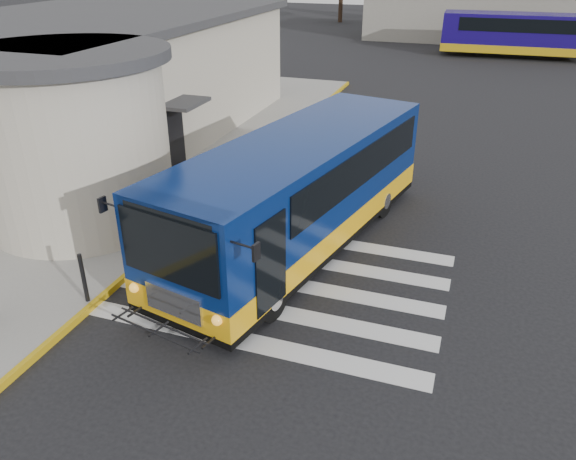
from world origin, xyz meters
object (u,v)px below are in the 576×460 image
(bollard, at_px, (84,278))
(transit_bus, at_px, (299,196))
(pedestrian_a, at_px, (71,215))
(far_bus_a, at_px, (515,33))

(bollard, bearing_deg, transit_bus, 50.66)
(transit_bus, xyz_separation_m, pedestrian_a, (-5.59, -2.16, -0.44))
(transit_bus, distance_m, pedestrian_a, 6.01)
(pedestrian_a, xyz_separation_m, bollard, (2.01, -2.21, -0.25))
(transit_bus, height_order, bollard, transit_bus)
(bollard, relative_size, far_bus_a, 0.12)
(transit_bus, height_order, far_bus_a, far_bus_a)
(pedestrian_a, xyz_separation_m, far_bus_a, (11.29, 34.68, 0.70))
(pedestrian_a, relative_size, bollard, 1.42)
(transit_bus, distance_m, far_bus_a, 33.02)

